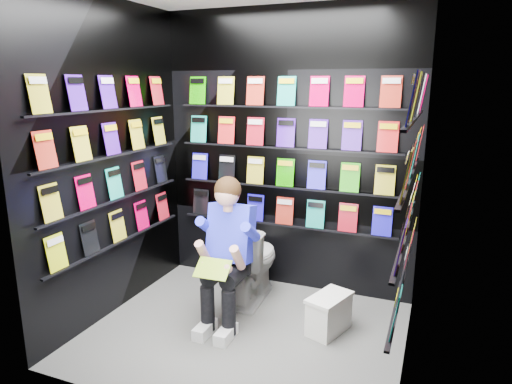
% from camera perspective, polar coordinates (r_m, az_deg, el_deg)
% --- Properties ---
extents(floor, '(2.40, 2.40, 0.00)m').
position_cam_1_polar(floor, '(3.79, -1.44, -17.16)').
color(floor, '#595957').
rests_on(floor, ground).
extents(wall_back, '(2.40, 0.04, 2.60)m').
position_cam_1_polar(wall_back, '(4.24, 3.84, 4.90)').
color(wall_back, black).
rests_on(wall_back, floor).
extents(wall_front, '(2.40, 0.04, 2.60)m').
position_cam_1_polar(wall_front, '(2.46, -10.90, -1.63)').
color(wall_front, black).
rests_on(wall_front, floor).
extents(wall_left, '(0.04, 2.00, 2.60)m').
position_cam_1_polar(wall_left, '(3.95, -17.78, 3.64)').
color(wall_left, black).
rests_on(wall_left, floor).
extents(wall_right, '(0.04, 2.00, 2.60)m').
position_cam_1_polar(wall_right, '(3.06, 19.54, 0.78)').
color(wall_right, black).
rests_on(wall_right, floor).
extents(comics_back, '(2.10, 0.06, 1.37)m').
position_cam_1_polar(comics_back, '(4.21, 3.71, 4.91)').
color(comics_back, red).
rests_on(comics_back, wall_back).
extents(comics_left, '(0.06, 1.70, 1.37)m').
position_cam_1_polar(comics_left, '(3.93, -17.45, 3.69)').
color(comics_left, red).
rests_on(comics_left, wall_left).
extents(comics_right, '(0.06, 1.70, 1.37)m').
position_cam_1_polar(comics_right, '(3.06, 18.98, 0.92)').
color(comics_right, red).
rests_on(comics_right, wall_right).
extents(toilet, '(0.46, 0.77, 0.73)m').
position_cam_1_polar(toilet, '(4.16, -0.71, -8.60)').
color(toilet, silver).
rests_on(toilet, floor).
extents(longbox, '(0.32, 0.42, 0.28)m').
position_cam_1_polar(longbox, '(3.78, 9.09, -14.96)').
color(longbox, white).
rests_on(longbox, floor).
extents(longbox_lid, '(0.34, 0.44, 0.03)m').
position_cam_1_polar(longbox_lid, '(3.71, 9.18, -12.87)').
color(longbox_lid, white).
rests_on(longbox_lid, longbox).
extents(reader, '(0.51, 0.72, 1.29)m').
position_cam_1_polar(reader, '(3.70, -3.00, -5.26)').
color(reader, '#1B20DC').
rests_on(reader, toilet).
extents(held_comic, '(0.27, 0.17, 0.11)m').
position_cam_1_polar(held_comic, '(3.47, -5.44, -9.52)').
color(held_comic, '#209525').
rests_on(held_comic, reader).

